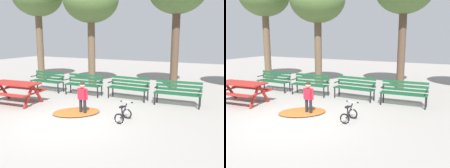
# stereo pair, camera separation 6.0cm
# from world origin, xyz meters

# --- Properties ---
(ground) EXTENTS (36.00, 36.00, 0.00)m
(ground) POSITION_xyz_m (0.00, 0.00, 0.00)
(ground) COLOR gray
(picnic_table) EXTENTS (1.91, 1.49, 0.79)m
(picnic_table) POSITION_xyz_m (-2.88, 0.83, 0.59)
(picnic_table) COLOR maroon
(picnic_table) RESTS_ON ground
(park_bench_far_left) EXTENTS (1.61, 0.48, 0.85)m
(park_bench_far_left) POSITION_xyz_m (-3.25, 3.04, 0.51)
(park_bench_far_left) COLOR #144728
(park_bench_far_left) RESTS_ON ground
(park_bench_left) EXTENTS (1.61, 0.50, 0.85)m
(park_bench_left) POSITION_xyz_m (-1.36, 3.05, 0.51)
(park_bench_left) COLOR #144728
(park_bench_left) RESTS_ON ground
(park_bench_right) EXTENTS (1.62, 0.52, 0.85)m
(park_bench_right) POSITION_xyz_m (0.55, 3.22, 0.51)
(park_bench_right) COLOR #144728
(park_bench_right) RESTS_ON ground
(park_bench_far_right) EXTENTS (1.62, 0.54, 0.85)m
(park_bench_far_right) POSITION_xyz_m (2.44, 3.15, 0.51)
(park_bench_far_right) COLOR #144728
(park_bench_far_right) RESTS_ON ground
(child_standing) EXTENTS (0.39, 0.19, 1.04)m
(child_standing) POSITION_xyz_m (0.03, 0.79, 0.61)
(child_standing) COLOR black
(child_standing) RESTS_ON ground
(kids_bicycle) EXTENTS (0.39, 0.57, 0.54)m
(kids_bicycle) POSITION_xyz_m (1.41, 0.76, 0.20)
(kids_bicycle) COLOR black
(kids_bicycle) RESTS_ON ground
(leaf_pile) EXTENTS (1.80, 1.76, 0.07)m
(leaf_pile) POSITION_xyz_m (-0.23, 0.81, 0.04)
(leaf_pile) COLOR #9E5623
(leaf_pile) RESTS_ON ground
(tree_left) EXTENTS (2.60, 2.60, 5.21)m
(tree_left) POSITION_xyz_m (-2.07, 4.87, 4.04)
(tree_left) COLOR brown
(tree_left) RESTS_ON ground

